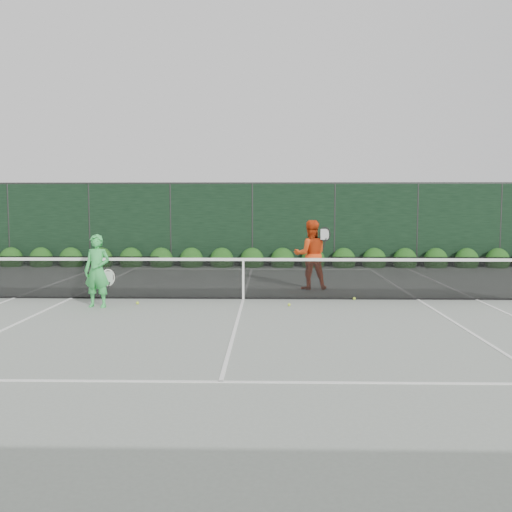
{
  "coord_description": "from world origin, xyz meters",
  "views": [
    {
      "loc": [
        0.6,
        -13.34,
        2.19
      ],
      "look_at": [
        0.29,
        0.3,
        1.0
      ],
      "focal_mm": 40.0,
      "sensor_mm": 36.0,
      "label": 1
    }
  ],
  "objects": [
    {
      "name": "court_lines",
      "position": [
        0.0,
        0.0,
        0.01
      ],
      "size": [
        11.03,
        23.83,
        0.01
      ],
      "color": "white",
      "rests_on": "ground"
    },
    {
      "name": "player_woman",
      "position": [
        -3.12,
        -1.14,
        0.79
      ],
      "size": [
        0.66,
        0.47,
        1.59
      ],
      "rotation": [
        0.0,
        0.0,
        -0.17
      ],
      "color": "green",
      "rests_on": "ground"
    },
    {
      "name": "hedge_row",
      "position": [
        -0.0,
        7.15,
        0.23
      ],
      "size": [
        31.66,
        0.65,
        0.94
      ],
      "color": "#173C10",
      "rests_on": "ground"
    },
    {
      "name": "tennis_balls",
      "position": [
        0.44,
        -0.6,
        0.03
      ],
      "size": [
        5.02,
        0.94,
        0.07
      ],
      "color": "#C1E332",
      "rests_on": "ground"
    },
    {
      "name": "player_man",
      "position": [
        1.71,
        1.68,
        0.92
      ],
      "size": [
        0.97,
        0.76,
        1.83
      ],
      "rotation": [
        0.0,
        0.0,
        3.22
      ],
      "color": "red",
      "rests_on": "ground"
    },
    {
      "name": "windscreen_fence",
      "position": [
        0.0,
        -2.71,
        1.51
      ],
      "size": [
        32.0,
        21.07,
        3.06
      ],
      "color": "black",
      "rests_on": "ground"
    },
    {
      "name": "ground",
      "position": [
        0.0,
        0.0,
        0.0
      ],
      "size": [
        80.0,
        80.0,
        0.0
      ],
      "primitive_type": "plane",
      "color": "gray",
      "rests_on": "ground"
    },
    {
      "name": "tennis_net",
      "position": [
        -0.02,
        0.0,
        0.53
      ],
      "size": [
        12.9,
        0.1,
        1.07
      ],
      "color": "black",
      "rests_on": "ground"
    }
  ]
}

